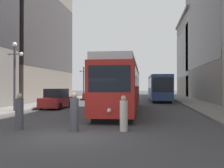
{
  "coord_description": "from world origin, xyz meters",
  "views": [
    {
      "loc": [
        2.97,
        -9.9,
        2.06
      ],
      "look_at": [
        0.25,
        8.82,
        2.22
      ],
      "focal_mm": 39.99,
      "sensor_mm": 36.0,
      "label": 1
    }
  ],
  "objects_px": {
    "pedestrian_crossing_far": "(124,114)",
    "streetcar": "(121,86)",
    "parked_car_left_near": "(56,99)",
    "transit_bus": "(159,87)",
    "lamp_post_left_far": "(84,77)",
    "pedestrian_on_sidewalk": "(19,113)",
    "pedestrian_crossing_near": "(74,113)",
    "parked_car_left_mid": "(92,94)",
    "lamp_post_left_near": "(15,65)"
  },
  "relations": [
    {
      "from": "lamp_post_left_far",
      "to": "streetcar",
      "type": "bearing_deg",
      "value": -66.79
    },
    {
      "from": "lamp_post_left_near",
      "to": "pedestrian_crossing_near",
      "type": "bearing_deg",
      "value": -45.52
    },
    {
      "from": "parked_car_left_mid",
      "to": "pedestrian_crossing_far",
      "type": "height_order",
      "value": "parked_car_left_mid"
    },
    {
      "from": "streetcar",
      "to": "pedestrian_on_sidewalk",
      "type": "bearing_deg",
      "value": -114.39
    },
    {
      "from": "parked_car_left_mid",
      "to": "lamp_post_left_near",
      "type": "relative_size",
      "value": 0.83
    },
    {
      "from": "streetcar",
      "to": "lamp_post_left_far",
      "type": "xyz_separation_m",
      "value": [
        -8.16,
        19.02,
        1.5
      ]
    },
    {
      "from": "transit_bus",
      "to": "lamp_post_left_far",
      "type": "bearing_deg",
      "value": 161.48
    },
    {
      "from": "parked_car_left_near",
      "to": "lamp_post_left_near",
      "type": "distance_m",
      "value": 5.21
    },
    {
      "from": "transit_bus",
      "to": "pedestrian_crossing_far",
      "type": "relative_size",
      "value": 7.9
    },
    {
      "from": "pedestrian_crossing_near",
      "to": "pedestrian_crossing_far",
      "type": "distance_m",
      "value": 2.26
    },
    {
      "from": "streetcar",
      "to": "pedestrian_on_sidewalk",
      "type": "relative_size",
      "value": 8.61
    },
    {
      "from": "parked_car_left_near",
      "to": "parked_car_left_mid",
      "type": "bearing_deg",
      "value": 90.36
    },
    {
      "from": "parked_car_left_mid",
      "to": "pedestrian_on_sidewalk",
      "type": "height_order",
      "value": "parked_car_left_mid"
    },
    {
      "from": "parked_car_left_mid",
      "to": "lamp_post_left_far",
      "type": "height_order",
      "value": "lamp_post_left_far"
    },
    {
      "from": "transit_bus",
      "to": "pedestrian_crossing_near",
      "type": "relative_size",
      "value": 7.24
    },
    {
      "from": "transit_bus",
      "to": "parked_car_left_mid",
      "type": "distance_m",
      "value": 10.01
    },
    {
      "from": "pedestrian_crossing_near",
      "to": "pedestrian_on_sidewalk",
      "type": "relative_size",
      "value": 1.03
    },
    {
      "from": "pedestrian_crossing_far",
      "to": "pedestrian_on_sidewalk",
      "type": "distance_m",
      "value": 4.92
    },
    {
      "from": "pedestrian_crossing_far",
      "to": "lamp_post_left_near",
      "type": "relative_size",
      "value": 0.31
    },
    {
      "from": "streetcar",
      "to": "transit_bus",
      "type": "relative_size",
      "value": 1.15
    },
    {
      "from": "streetcar",
      "to": "lamp_post_left_near",
      "type": "relative_size",
      "value": 2.77
    },
    {
      "from": "transit_bus",
      "to": "lamp_post_left_far",
      "type": "height_order",
      "value": "lamp_post_left_far"
    },
    {
      "from": "transit_bus",
      "to": "parked_car_left_near",
      "type": "relative_size",
      "value": 3.03
    },
    {
      "from": "transit_bus",
      "to": "pedestrian_on_sidewalk",
      "type": "bearing_deg",
      "value": -108.68
    },
    {
      "from": "parked_car_left_near",
      "to": "pedestrian_on_sidewalk",
      "type": "relative_size",
      "value": 2.47
    },
    {
      "from": "pedestrian_on_sidewalk",
      "to": "lamp_post_left_near",
      "type": "distance_m",
      "value": 8.76
    },
    {
      "from": "pedestrian_on_sidewalk",
      "to": "lamp_post_left_near",
      "type": "xyz_separation_m",
      "value": [
        -4.28,
        7.08,
        2.87
      ]
    },
    {
      "from": "streetcar",
      "to": "parked_car_left_near",
      "type": "bearing_deg",
      "value": 161.23
    },
    {
      "from": "parked_car_left_near",
      "to": "pedestrian_crossing_far",
      "type": "distance_m",
      "value": 12.91
    },
    {
      "from": "parked_car_left_near",
      "to": "pedestrian_on_sidewalk",
      "type": "xyz_separation_m",
      "value": [
        2.38,
        -11.02,
        -0.04
      ]
    },
    {
      "from": "lamp_post_left_near",
      "to": "pedestrian_on_sidewalk",
      "type": "bearing_deg",
      "value": -58.85
    },
    {
      "from": "pedestrian_crossing_far",
      "to": "pedestrian_crossing_near",
      "type": "bearing_deg",
      "value": -176.99
    },
    {
      "from": "parked_car_left_near",
      "to": "pedestrian_crossing_near",
      "type": "distance_m",
      "value": 12.13
    },
    {
      "from": "pedestrian_crossing_near",
      "to": "pedestrian_crossing_far",
      "type": "height_order",
      "value": "pedestrian_crossing_near"
    },
    {
      "from": "lamp_post_left_far",
      "to": "pedestrian_crossing_far",
      "type": "bearing_deg",
      "value": -71.64
    },
    {
      "from": "transit_bus",
      "to": "lamp_post_left_near",
      "type": "distance_m",
      "value": 21.08
    },
    {
      "from": "parked_car_left_mid",
      "to": "pedestrian_crossing_far",
      "type": "bearing_deg",
      "value": -73.66
    },
    {
      "from": "streetcar",
      "to": "parked_car_left_near",
      "type": "relative_size",
      "value": 3.48
    },
    {
      "from": "pedestrian_crossing_near",
      "to": "pedestrian_on_sidewalk",
      "type": "height_order",
      "value": "pedestrian_crossing_near"
    },
    {
      "from": "streetcar",
      "to": "lamp_post_left_near",
      "type": "distance_m",
      "value": 8.53
    },
    {
      "from": "streetcar",
      "to": "pedestrian_crossing_near",
      "type": "height_order",
      "value": "streetcar"
    },
    {
      "from": "streetcar",
      "to": "transit_bus",
      "type": "height_order",
      "value": "streetcar"
    },
    {
      "from": "parked_car_left_mid",
      "to": "transit_bus",
      "type": "bearing_deg",
      "value": -7.14
    },
    {
      "from": "lamp_post_left_near",
      "to": "pedestrian_crossing_far",
      "type": "bearing_deg",
      "value": -36.18
    },
    {
      "from": "parked_car_left_near",
      "to": "lamp_post_left_far",
      "type": "height_order",
      "value": "lamp_post_left_far"
    },
    {
      "from": "pedestrian_on_sidewalk",
      "to": "pedestrian_crossing_near",
      "type": "bearing_deg",
      "value": -47.78
    },
    {
      "from": "transit_bus",
      "to": "pedestrian_on_sidewalk",
      "type": "distance_m",
      "value": 25.64
    },
    {
      "from": "lamp_post_left_far",
      "to": "parked_car_left_near",
      "type": "bearing_deg",
      "value": -83.63
    },
    {
      "from": "pedestrian_crossing_far",
      "to": "streetcar",
      "type": "bearing_deg",
      "value": 90.39
    },
    {
      "from": "pedestrian_crossing_near",
      "to": "pedestrian_crossing_far",
      "type": "bearing_deg",
      "value": 53.35
    }
  ]
}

